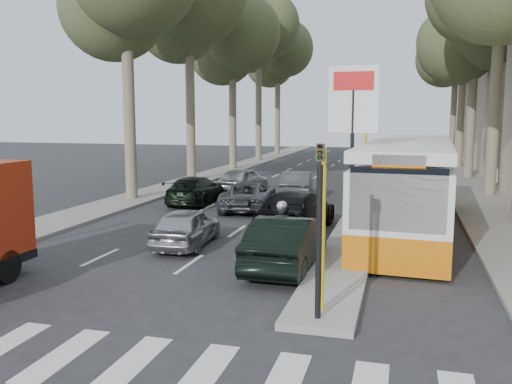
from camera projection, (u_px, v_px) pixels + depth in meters
ground at (193, 289)px, 12.99m from camera, size 120.00×120.00×0.00m
sidewalk_right at (464, 180)px, 34.62m from camera, size 3.20×70.00×0.12m
median_left at (232, 169)px, 41.82m from camera, size 2.40×64.00×0.12m
traffic_island at (364, 213)px, 22.64m from camera, size 1.50×26.00×0.16m
billboard at (353, 129)px, 16.40m from camera, size 1.50×12.10×5.60m
traffic_light_island at (320, 202)px, 10.37m from camera, size 0.16×0.41×3.60m
tree_l_b at (191, 0)px, 32.73m from camera, size 7.40×7.20×14.88m
tree_l_c at (234, 36)px, 40.47m from camera, size 7.40×7.20×13.71m
tree_l_d at (260, 28)px, 47.89m from camera, size 7.40×7.20×15.66m
tree_l_e at (279, 51)px, 55.71m from camera, size 7.40×7.20×14.49m
tree_r_c at (478, 27)px, 34.23m from camera, size 7.40×7.20×13.32m
tree_r_d at (467, 24)px, 41.65m from camera, size 7.40×7.20×14.88m
tree_r_e at (458, 46)px, 49.36m from camera, size 7.40×7.20×14.10m
silver_hatchback at (187, 227)px, 17.20m from camera, size 1.72×3.74×1.24m
dark_hatchback at (287, 242)px, 14.66m from camera, size 1.58×4.39×1.44m
queue_car_a at (249, 196)px, 23.80m from camera, size 2.66×4.75×1.25m
queue_car_b at (295, 211)px, 19.28m from camera, size 2.43×5.23×1.48m
queue_car_c at (242, 180)px, 28.81m from camera, size 2.20×4.32×1.41m
queue_car_d at (297, 184)px, 27.32m from camera, size 1.89×4.20×1.34m
queue_car_e at (195, 190)px, 25.46m from camera, size 2.11×4.60×1.30m
city_bus at (409, 184)px, 19.24m from camera, size 3.37×12.51×3.26m
motorcycle at (282, 232)px, 15.57m from camera, size 0.81×2.03×1.73m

